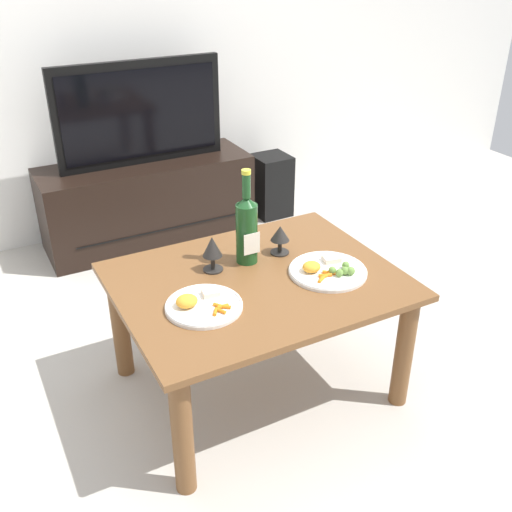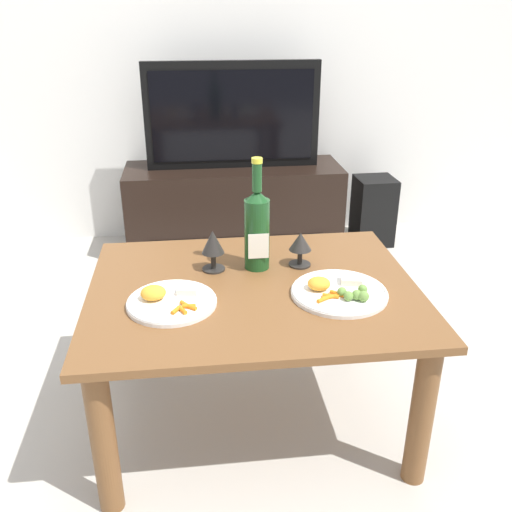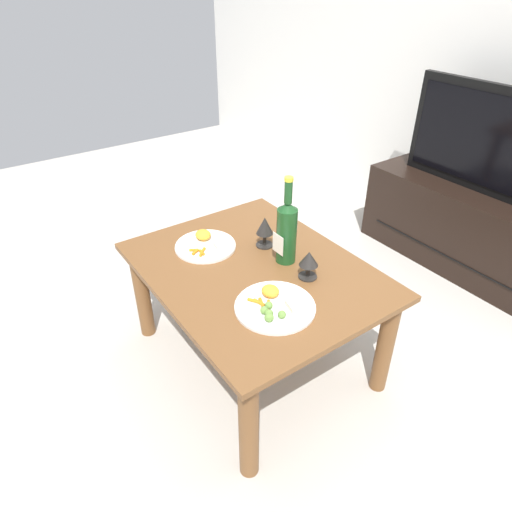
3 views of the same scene
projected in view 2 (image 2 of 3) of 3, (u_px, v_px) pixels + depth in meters
ground_plane at (254, 414)px, 1.96m from camera, size 6.40×6.40×0.00m
back_wall at (216, 7)px, 3.03m from camera, size 6.40×0.10×2.60m
dining_table at (254, 312)px, 1.79m from camera, size 1.03×0.81×0.51m
tv_stand at (234, 208)px, 3.20m from camera, size 1.21×0.42×0.49m
tv_screen at (233, 116)px, 2.98m from camera, size 0.94×0.05×0.56m
floor_speaker at (373, 211)px, 3.29m from camera, size 0.22×0.22×0.40m
wine_bottle at (257, 226)px, 1.81m from camera, size 0.08×0.09×0.38m
goblet_left at (213, 244)px, 1.82m from camera, size 0.08×0.08×0.14m
goblet_right at (300, 244)px, 1.86m from camera, size 0.08×0.08×0.12m
dinner_plate_left at (170, 300)px, 1.64m from camera, size 0.27×0.27×0.05m
dinner_plate_right at (339, 291)px, 1.69m from camera, size 0.29×0.29×0.05m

